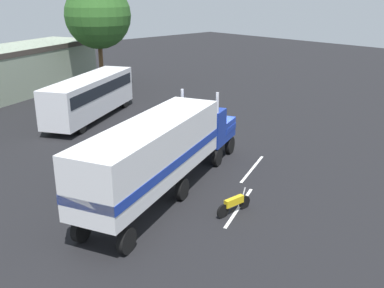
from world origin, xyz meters
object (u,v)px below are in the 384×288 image
Objects in this scene: person_bystander at (107,178)px; motorcycle at (234,204)px; semi_truck at (163,148)px; tree_left at (98,16)px; parked_bus at (90,94)px.

person_bystander reaches higher than motorcycle.
semi_truck is 27.48m from tree_left.
motorcycle is (1.16, -3.81, -2.04)m from semi_truck.
person_bystander is (-2.03, 2.04, -1.63)m from semi_truck.
parked_bus is at bearing 79.30° from motorcycle.
motorcycle is (3.19, -5.85, -0.41)m from person_bystander.
parked_bus is 13.01m from tree_left.
semi_truck reaches higher than parked_bus.
person_bystander is at bearing -121.65° from tree_left.
motorcycle is at bearing -100.70° from parked_bus.
person_bystander is at bearing 134.89° from semi_truck.
person_bystander is 0.15× the size of parked_bus.
person_bystander is 14.51m from parked_bus.
semi_truck is 6.62× the size of motorcycle.
tree_left reaches higher than motorcycle.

